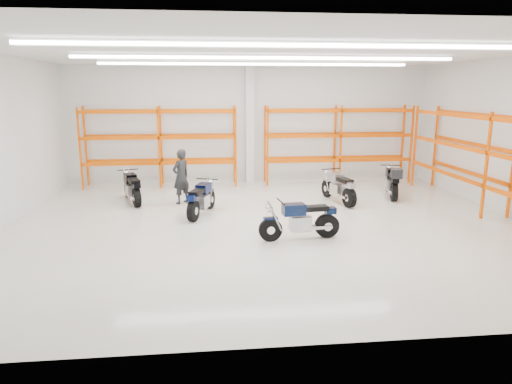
{
  "coord_description": "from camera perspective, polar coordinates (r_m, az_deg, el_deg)",
  "views": [
    {
      "loc": [
        -1.6,
        -11.79,
        3.59
      ],
      "look_at": [
        -0.32,
        0.5,
        0.81
      ],
      "focal_mm": 32.0,
      "sensor_mm": 36.0,
      "label": 1
    }
  ],
  "objects": [
    {
      "name": "pallet_racking_side",
      "position": [
        14.4,
        28.3,
        4.1
      ],
      "size": [
        0.87,
        9.07,
        3.0
      ],
      "color": "#FC5905",
      "rests_on": "ground"
    },
    {
      "name": "motorcycle_back_c",
      "position": [
        14.94,
        10.37,
        0.49
      ],
      "size": [
        0.77,
        2.08,
        1.03
      ],
      "color": "black",
      "rests_on": "ground"
    },
    {
      "name": "motorcycle_main",
      "position": [
        11.18,
        5.9,
        -3.6
      ],
      "size": [
        2.03,
        0.67,
        0.99
      ],
      "color": "black",
      "rests_on": "ground"
    },
    {
      "name": "ground",
      "position": [
        12.43,
        1.69,
        -4.1
      ],
      "size": [
        14.0,
        14.0,
        0.0
      ],
      "primitive_type": "plane",
      "color": "beige",
      "rests_on": "ground"
    },
    {
      "name": "motorcycle_back_b",
      "position": [
        13.3,
        -6.92,
        -0.99
      ],
      "size": [
        0.93,
        1.95,
        0.99
      ],
      "color": "black",
      "rests_on": "ground"
    },
    {
      "name": "motorcycle_back_d",
      "position": [
        16.1,
        16.67,
        1.2
      ],
      "size": [
        0.9,
        2.13,
        1.11
      ],
      "color": "black",
      "rests_on": "ground"
    },
    {
      "name": "pallet_racking_back_left",
      "position": [
        17.46,
        -11.93,
        6.49
      ],
      "size": [
        5.67,
        0.87,
        3.0
      ],
      "color": "#FC5905",
      "rests_on": "ground"
    },
    {
      "name": "standing_man",
      "position": [
        14.74,
        -9.35,
        1.91
      ],
      "size": [
        0.75,
        0.74,
        1.75
      ],
      "primitive_type": "imported",
      "rotation": [
        0.0,
        0.0,
        3.91
      ],
      "color": "black",
      "rests_on": "ground"
    },
    {
      "name": "motorcycle_back_a",
      "position": [
        15.23,
        -15.22,
        0.44
      ],
      "size": [
        0.93,
        1.97,
        1.01
      ],
      "color": "black",
      "rests_on": "ground"
    },
    {
      "name": "pallet_racking_back_right",
      "position": [
        18.07,
        10.2,
        6.77
      ],
      "size": [
        5.67,
        0.87,
        3.0
      ],
      "color": "#FC5905",
      "rests_on": "ground"
    },
    {
      "name": "room_shell",
      "position": [
        11.93,
        1.78,
        11.22
      ],
      "size": [
        14.02,
        12.02,
        4.51
      ],
      "color": "white",
      "rests_on": "ground"
    },
    {
      "name": "structural_column",
      "position": [
        17.73,
        -0.78,
        8.36
      ],
      "size": [
        0.32,
        0.32,
        4.5
      ],
      "primitive_type": "cube",
      "color": "white",
      "rests_on": "ground"
    }
  ]
}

